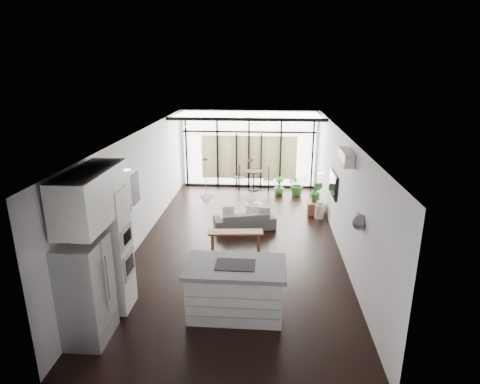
# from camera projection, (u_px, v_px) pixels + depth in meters

# --- Properties ---
(floor) EXTENTS (5.00, 10.00, 0.00)m
(floor) POSITION_uv_depth(u_px,v_px,m) (239.00, 242.00, 10.33)
(floor) COLOR black
(floor) RESTS_ON ground
(ceiling) EXTENTS (5.00, 10.00, 0.00)m
(ceiling) POSITION_uv_depth(u_px,v_px,m) (239.00, 134.00, 9.48)
(ceiling) COLOR silver
(ceiling) RESTS_ON ground
(wall_left) EXTENTS (0.02, 10.00, 2.80)m
(wall_left) POSITION_uv_depth(u_px,v_px,m) (140.00, 188.00, 10.08)
(wall_left) COLOR silver
(wall_left) RESTS_ON ground
(wall_right) EXTENTS (0.02, 10.00, 2.80)m
(wall_right) POSITION_uv_depth(u_px,v_px,m) (342.00, 192.00, 9.74)
(wall_right) COLOR silver
(wall_right) RESTS_ON ground
(wall_back) EXTENTS (5.00, 0.02, 2.80)m
(wall_back) POSITION_uv_depth(u_px,v_px,m) (249.00, 149.00, 14.66)
(wall_back) COLOR silver
(wall_back) RESTS_ON ground
(wall_front) EXTENTS (5.00, 0.02, 2.80)m
(wall_front) POSITION_uv_depth(u_px,v_px,m) (211.00, 306.00, 5.16)
(wall_front) COLOR silver
(wall_front) RESTS_ON ground
(glazing) EXTENTS (5.00, 0.20, 2.80)m
(glazing) POSITION_uv_depth(u_px,v_px,m) (249.00, 150.00, 14.54)
(glazing) COLOR black
(glazing) RESTS_ON ground
(skylight) EXTENTS (4.70, 1.90, 0.06)m
(skylight) POSITION_uv_depth(u_px,v_px,m) (248.00, 115.00, 13.29)
(skylight) COLOR silver
(skylight) RESTS_ON ceiling
(neighbour_building) EXTENTS (3.50, 0.02, 1.60)m
(neighbour_building) POSITION_uv_depth(u_px,v_px,m) (249.00, 157.00, 14.70)
(neighbour_building) COLOR #CDC085
(neighbour_building) RESTS_ON ground
(island) EXTENTS (1.80, 1.07, 0.98)m
(island) POSITION_uv_depth(u_px,v_px,m) (235.00, 289.00, 7.24)
(island) COLOR white
(island) RESTS_ON floor
(cooktop) EXTENTS (0.71, 0.48, 0.01)m
(cooktop) POSITION_uv_depth(u_px,v_px,m) (235.00, 265.00, 7.08)
(cooktop) COLOR black
(cooktop) RESTS_ON island
(fridge) EXTENTS (0.68, 0.85, 1.75)m
(fridge) POSITION_uv_depth(u_px,v_px,m) (85.00, 291.00, 6.46)
(fridge) COLOR #949398
(fridge) RESTS_ON floor
(appliance_column) EXTENTS (0.60, 0.63, 2.34)m
(appliance_column) POSITION_uv_depth(u_px,v_px,m) (111.00, 250.00, 7.22)
(appliance_column) COLOR white
(appliance_column) RESTS_ON floor
(upper_cabinets) EXTENTS (0.62, 1.75, 0.86)m
(upper_cabinets) POSITION_uv_depth(u_px,v_px,m) (92.00, 196.00, 6.43)
(upper_cabinets) COLOR white
(upper_cabinets) RESTS_ON wall_left
(pendant_left) EXTENTS (0.26, 0.26, 0.18)m
(pendant_left) POSITION_uv_depth(u_px,v_px,m) (206.00, 201.00, 7.23)
(pendant_left) COLOR silver
(pendant_left) RESTS_ON ceiling
(pendant_right) EXTENTS (0.26, 0.26, 0.18)m
(pendant_right) POSITION_uv_depth(u_px,v_px,m) (251.00, 202.00, 7.17)
(pendant_right) COLOR silver
(pendant_right) RESTS_ON ceiling
(sofa) EXTENTS (1.75, 0.91, 0.66)m
(sofa) POSITION_uv_depth(u_px,v_px,m) (244.00, 217.00, 11.09)
(sofa) COLOR #4D4C4F
(sofa) RESTS_ON floor
(console_bench) EXTENTS (1.38, 0.45, 0.43)m
(console_bench) POSITION_uv_depth(u_px,v_px,m) (236.00, 239.00, 9.94)
(console_bench) COLOR brown
(console_bench) RESTS_ON floor
(pouf) EXTENTS (0.57, 0.57, 0.41)m
(pouf) POSITION_uv_depth(u_px,v_px,m) (254.00, 210.00, 11.98)
(pouf) COLOR beige
(pouf) RESTS_ON floor
(crate) EXTENTS (0.51, 0.51, 0.37)m
(crate) POSITION_uv_depth(u_px,v_px,m) (316.00, 208.00, 12.21)
(crate) COLOR brown
(crate) RESTS_ON floor
(plant_tall) EXTENTS (0.91, 0.95, 0.58)m
(plant_tall) POSITION_uv_depth(u_px,v_px,m) (297.00, 187.00, 13.97)
(plant_tall) COLOR #2C6629
(plant_tall) RESTS_ON floor
(plant_med) EXTENTS (0.65, 0.75, 0.37)m
(plant_med) POSITION_uv_depth(u_px,v_px,m) (279.00, 190.00, 13.97)
(plant_med) COLOR #2C6629
(plant_med) RESTS_ON floor
(plant_crate) EXTENTS (0.54, 0.73, 0.29)m
(plant_crate) POSITION_uv_depth(u_px,v_px,m) (316.00, 198.00, 12.11)
(plant_crate) COLOR #2C6629
(plant_crate) RESTS_ON crate
(milk_can) EXTENTS (0.30, 0.30, 0.52)m
(milk_can) POSITION_uv_depth(u_px,v_px,m) (319.00, 210.00, 11.84)
(milk_can) COLOR beige
(milk_can) RESTS_ON floor
(bistro_set) EXTENTS (1.52, 0.83, 0.69)m
(bistro_set) POSITION_uv_depth(u_px,v_px,m) (254.00, 181.00, 14.50)
(bistro_set) COLOR black
(bistro_set) RESTS_ON floor
(tv) EXTENTS (0.05, 1.10, 0.65)m
(tv) POSITION_uv_depth(u_px,v_px,m) (333.00, 184.00, 10.72)
(tv) COLOR black
(tv) RESTS_ON wall_right
(ac_unit) EXTENTS (0.22, 0.90, 0.30)m
(ac_unit) POSITION_uv_depth(u_px,v_px,m) (346.00, 157.00, 8.67)
(ac_unit) COLOR silver
(ac_unit) RESTS_ON wall_right
(framed_art) EXTENTS (0.04, 0.70, 0.90)m
(framed_art) POSITION_uv_depth(u_px,v_px,m) (134.00, 188.00, 9.55)
(framed_art) COLOR black
(framed_art) RESTS_ON wall_left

